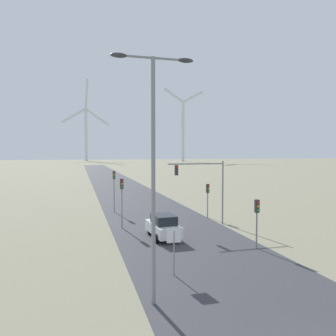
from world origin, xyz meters
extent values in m
cube|color=#38383D|center=(0.00, 48.00, 0.00)|extent=(10.00, 240.00, 0.01)
cylinder|color=gray|center=(-4.49, 6.39, 5.32)|extent=(0.18, 0.18, 10.65)
cylinder|color=gray|center=(-4.49, 6.39, 10.60)|extent=(2.88, 0.10, 0.10)
ellipsoid|color=#333338|center=(-5.93, 6.39, 10.60)|extent=(0.70, 0.32, 0.20)
ellipsoid|color=#333338|center=(-3.04, 6.39, 10.60)|extent=(0.70, 0.32, 0.20)
cylinder|color=gray|center=(-2.69, 9.35, 1.20)|extent=(0.07, 0.07, 2.40)
cube|color=white|center=(-2.69, 9.33, 2.18)|extent=(0.81, 0.01, 0.81)
cube|color=red|center=(-2.69, 9.35, 2.18)|extent=(0.76, 0.02, 0.76)
cylinder|color=gray|center=(-3.98, 21.07, 2.17)|extent=(0.11, 0.11, 4.34)
cube|color=#2D2D2D|center=(-3.98, 21.07, 3.89)|extent=(0.28, 0.24, 0.90)
sphere|color=red|center=(-3.98, 20.93, 4.16)|extent=(0.16, 0.16, 0.16)
sphere|color=gold|center=(-3.98, 20.93, 3.89)|extent=(0.16, 0.16, 0.16)
sphere|color=green|center=(-3.98, 20.93, 3.62)|extent=(0.16, 0.16, 0.16)
cylinder|color=gray|center=(4.19, 12.58, 1.69)|extent=(0.11, 0.11, 3.38)
cube|color=#2D2D2D|center=(4.19, 12.58, 2.93)|extent=(0.28, 0.24, 0.90)
sphere|color=red|center=(4.19, 12.45, 3.20)|extent=(0.16, 0.16, 0.16)
sphere|color=gold|center=(4.19, 12.45, 2.93)|extent=(0.16, 0.16, 0.16)
sphere|color=green|center=(4.19, 12.45, 2.66)|extent=(0.16, 0.16, 0.16)
cylinder|color=gray|center=(-3.82, 28.94, 2.30)|extent=(0.11, 0.11, 4.59)
cube|color=#2D2D2D|center=(-3.82, 28.94, 4.14)|extent=(0.28, 0.24, 0.90)
sphere|color=red|center=(-3.82, 28.81, 4.41)|extent=(0.16, 0.16, 0.16)
sphere|color=gold|center=(-3.82, 28.81, 4.14)|extent=(0.16, 0.16, 0.16)
sphere|color=green|center=(-3.82, 28.81, 3.87)|extent=(0.16, 0.16, 0.16)
cylinder|color=gray|center=(4.95, 23.31, 1.72)|extent=(0.11, 0.11, 3.43)
cube|color=#2D2D2D|center=(4.95, 23.31, 2.98)|extent=(0.28, 0.24, 0.90)
sphere|color=red|center=(4.95, 23.17, 3.25)|extent=(0.16, 0.16, 0.16)
sphere|color=gold|center=(4.95, 23.17, 2.98)|extent=(0.16, 0.16, 0.16)
sphere|color=green|center=(4.95, 23.17, 2.71)|extent=(0.16, 0.16, 0.16)
cylinder|color=gray|center=(5.22, 20.34, 2.92)|extent=(0.14, 0.14, 5.84)
cylinder|color=gray|center=(2.60, 20.34, 5.59)|extent=(5.25, 0.12, 0.12)
cube|color=#2D2D2D|center=(0.76, 20.34, 5.04)|extent=(0.28, 0.24, 0.90)
sphere|color=red|center=(0.76, 20.20, 5.31)|extent=(0.18, 0.18, 0.18)
cube|color=white|center=(-1.32, 16.95, 0.73)|extent=(2.08, 4.21, 0.80)
cube|color=#1E2328|center=(-1.32, 16.80, 1.48)|extent=(1.70, 2.20, 0.70)
cylinder|color=black|center=(-2.15, 18.22, 0.33)|extent=(0.22, 0.66, 0.66)
cylinder|color=black|center=(-0.49, 18.22, 0.33)|extent=(0.22, 0.66, 0.66)
cylinder|color=black|center=(-2.15, 15.67, 0.33)|extent=(0.22, 0.66, 0.66)
cylinder|color=black|center=(-0.49, 15.67, 0.33)|extent=(0.22, 0.66, 0.66)
cylinder|color=silver|center=(-1.69, 256.57, 20.26)|extent=(2.20, 2.20, 40.53)
sphere|color=silver|center=(-1.69, 256.57, 40.53)|extent=(2.60, 2.60, 2.60)
cube|color=silver|center=(6.95, 251.91, 33.82)|extent=(17.46, 9.72, 14.17)
cube|color=silver|center=(-0.89, 256.14, 52.38)|extent=(3.32, 2.10, 22.54)
cube|color=silver|center=(-11.12, 261.65, 35.38)|extent=(18.75, 10.42, 11.35)
cylinder|color=silver|center=(64.90, 216.76, 21.31)|extent=(2.20, 2.20, 42.62)
sphere|color=silver|center=(64.90, 216.76, 42.62)|extent=(2.60, 2.60, 2.60)
cube|color=silver|center=(57.44, 216.36, 47.27)|extent=(14.79, 1.30, 10.13)
cube|color=silver|center=(64.61, 216.74, 33.83)|extent=(2.36, 0.63, 16.34)
cube|color=silver|center=(72.65, 217.18, 46.77)|extent=(15.22, 1.32, 9.27)
camera|label=1|loc=(-7.57, -7.27, 6.61)|focal=35.00mm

